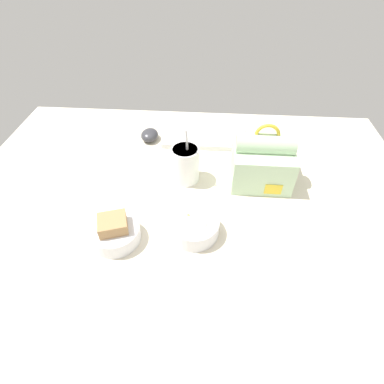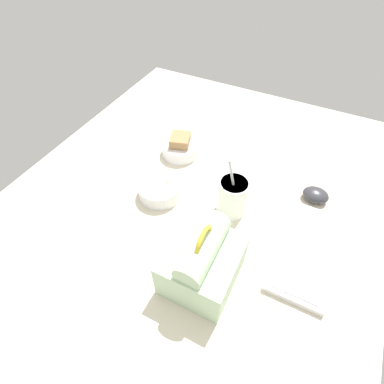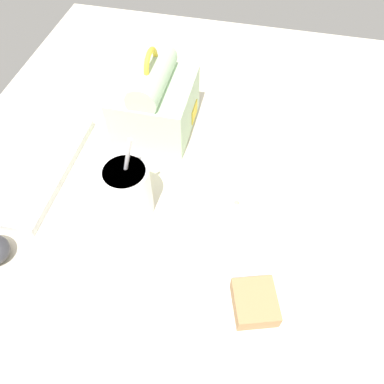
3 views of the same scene
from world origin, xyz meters
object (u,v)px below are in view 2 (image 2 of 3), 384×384
at_px(bento_bowl_sandwich, 180,147).
at_px(bento_bowl_snacks, 160,189).
at_px(keyboard, 306,251).
at_px(lunch_bag, 202,262).
at_px(soup_cup, 232,196).
at_px(computer_mouse, 316,195).

bearing_deg(bento_bowl_sandwich, bento_bowl_snacks, 10.36).
bearing_deg(keyboard, bento_bowl_snacks, -91.01).
xyz_separation_m(keyboard, lunch_bag, (0.18, -0.22, 0.06)).
distance_m(keyboard, lunch_bag, 0.29).
bearing_deg(soup_cup, bento_bowl_sandwich, -122.04).
height_order(keyboard, bento_bowl_sandwich, bento_bowl_sandwich).
bearing_deg(bento_bowl_snacks, computer_mouse, 114.28).
bearing_deg(bento_bowl_sandwich, computer_mouse, 89.28).
bearing_deg(keyboard, lunch_bag, -49.77).
distance_m(bento_bowl_sandwich, computer_mouse, 0.47).
relative_size(lunch_bag, bento_bowl_snacks, 1.52).
distance_m(keyboard, bento_bowl_snacks, 0.45).
bearing_deg(bento_bowl_snacks, soup_cup, 100.87).
relative_size(lunch_bag, computer_mouse, 2.59).
xyz_separation_m(keyboard, computer_mouse, (-0.20, -0.02, 0.01)).
height_order(bento_bowl_sandwich, computer_mouse, bento_bowl_sandwich).
relative_size(keyboard, bento_bowl_sandwich, 2.37).
xyz_separation_m(lunch_bag, computer_mouse, (-0.38, 0.20, -0.05)).
distance_m(soup_cup, bento_bowl_sandwich, 0.30).
xyz_separation_m(bento_bowl_snacks, computer_mouse, (-0.19, 0.43, -0.01)).
xyz_separation_m(keyboard, bento_bowl_sandwich, (-0.21, -0.48, 0.02)).
height_order(soup_cup, bento_bowl_sandwich, soup_cup).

